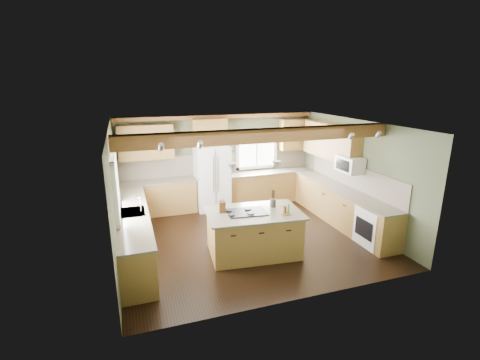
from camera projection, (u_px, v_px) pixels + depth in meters
name	position (u px, v px, depth m)	size (l,w,h in m)	color
floor	(248.00, 237.00, 8.03)	(5.60, 5.60, 0.00)	black
ceiling	(249.00, 124.00, 7.32)	(5.60, 5.60, 0.00)	silver
wall_back	(219.00, 160.00, 9.95)	(5.60, 5.60, 0.00)	#4F573D
wall_left	(115.00, 196.00, 6.81)	(5.00, 5.00, 0.00)	#4F573D
wall_right	(355.00, 173.00, 8.54)	(5.00, 5.00, 0.00)	#4F573D
ceiling_beam	(262.00, 136.00, 6.67)	(5.55, 0.26, 0.26)	brown
soffit_trim	(219.00, 117.00, 9.52)	(5.55, 0.20, 0.10)	brown
backsplash_back	(219.00, 163.00, 9.96)	(5.58, 0.03, 0.58)	brown
backsplash_right	(353.00, 176.00, 8.60)	(0.03, 3.70, 0.58)	brown
base_cab_back_left	(158.00, 198.00, 9.37)	(2.02, 0.60, 0.88)	brown
counter_back_left	(157.00, 182.00, 9.24)	(2.06, 0.64, 0.04)	#443C32
base_cab_back_right	(270.00, 187.00, 10.38)	(2.62, 0.60, 0.88)	brown
counter_back_right	(270.00, 172.00, 10.25)	(2.66, 0.64, 0.04)	#443C32
base_cab_left	(134.00, 233.00, 7.19)	(0.60, 3.70, 0.88)	brown
counter_left	(132.00, 213.00, 7.06)	(0.64, 3.74, 0.04)	#443C32
base_cab_right	(341.00, 207.00, 8.73)	(0.60, 3.70, 0.88)	brown
counter_right	(342.00, 189.00, 8.60)	(0.64, 3.74, 0.04)	#443C32
upper_cab_back_left	(146.00, 142.00, 9.00)	(1.40, 0.35, 0.90)	brown
upper_cab_over_fridge	(209.00, 132.00, 9.47)	(0.96, 0.35, 0.70)	brown
upper_cab_right	(331.00, 141.00, 9.13)	(0.35, 2.20, 0.90)	brown
upper_cab_back_corner	(294.00, 134.00, 10.32)	(0.90, 0.35, 0.90)	brown
window_left	(114.00, 183.00, 6.80)	(0.04, 1.60, 1.05)	white
window_back	(256.00, 149.00, 10.22)	(1.10, 0.04, 1.00)	white
sink	(132.00, 212.00, 7.06)	(0.50, 0.65, 0.03)	#262628
faucet	(141.00, 205.00, 7.08)	(0.02, 0.02, 0.28)	#B2B2B7
dishwasher	(138.00, 264.00, 6.01)	(0.60, 0.60, 0.84)	white
oven	(375.00, 227.00, 7.54)	(0.60, 0.72, 0.84)	white
microwave	(350.00, 164.00, 8.36)	(0.40, 0.70, 0.38)	white
pendant_left	(232.00, 167.00, 6.69)	(0.18, 0.18, 0.16)	#B2B2B7
pendant_right	(276.00, 165.00, 6.88)	(0.18, 0.18, 0.16)	#B2B2B7
refrigerator	(212.00, 178.00, 9.63)	(0.90, 0.74, 1.80)	white
island	(254.00, 234.00, 7.18)	(1.79, 1.10, 0.88)	olive
island_top	(254.00, 213.00, 7.06)	(1.91, 1.22, 0.04)	#443C32
cooktop	(247.00, 212.00, 7.02)	(0.78, 0.52, 0.02)	black
knife_block	(222.00, 207.00, 7.01)	(0.13, 0.10, 0.22)	brown
utensil_crock	(273.00, 203.00, 7.32)	(0.12, 0.12, 0.17)	#38332C
bottle_tray	(286.00, 209.00, 6.93)	(0.21, 0.21, 0.19)	brown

